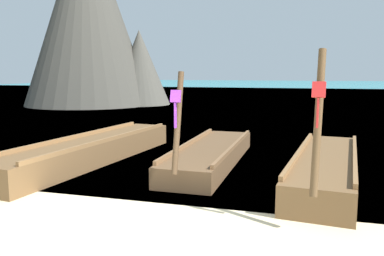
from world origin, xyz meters
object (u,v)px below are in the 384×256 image
Objects in this scene: longtail_boat_violet_ribbon at (211,154)px; karst_rock at (92,14)px; longtail_boat_pink_ribbon at (92,150)px; longtail_boat_red_ribbon at (326,167)px.

longtail_boat_violet_ribbon is 0.40× the size of karst_rock.
karst_rock reaches higher than longtail_boat_pink_ribbon.
longtail_boat_pink_ribbon is 0.49× the size of karst_rock.
longtail_boat_red_ribbon is at bearing -2.01° from longtail_boat_pink_ribbon.
longtail_boat_pink_ribbon is at bearing -167.83° from longtail_boat_violet_ribbon.
longtail_boat_violet_ribbon is 3.07m from longtail_boat_red_ribbon.
longtail_boat_violet_ribbon is 22.91m from karst_rock.
longtail_boat_pink_ribbon is 1.17× the size of longtail_boat_red_ribbon.
longtail_boat_red_ribbon reaches higher than longtail_boat_violet_ribbon.
longtail_boat_red_ribbon is at bearing -48.19° from karst_rock.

